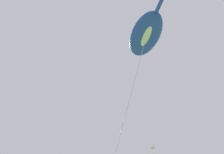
% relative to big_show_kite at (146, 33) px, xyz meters
% --- Properties ---
extents(big_show_kite, '(6.31, 8.69, 20.41)m').
position_rel_big_show_kite_xyz_m(big_show_kite, '(0.00, 0.00, 0.00)').
color(big_show_kite, blue).
rests_on(big_show_kite, ground).
extents(small_kite_bird_shape, '(4.63, 0.96, 22.10)m').
position_rel_big_show_kite_xyz_m(small_kite_bird_shape, '(15.16, 5.55, 1.44)').
color(small_kite_bird_shape, white).
rests_on(small_kite_bird_shape, ground).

